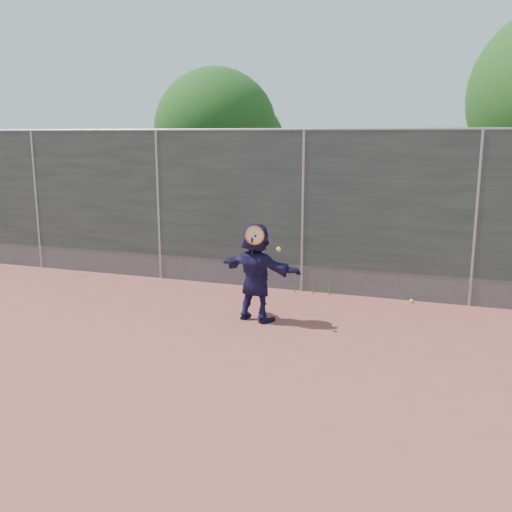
% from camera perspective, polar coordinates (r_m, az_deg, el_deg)
% --- Properties ---
extents(ground, '(80.00, 80.00, 0.00)m').
position_cam_1_polar(ground, '(7.74, -2.09, -10.00)').
color(ground, '#9E4C42').
rests_on(ground, ground).
extents(player, '(1.52, 0.84, 1.57)m').
position_cam_1_polar(player, '(8.97, 0.00, -1.63)').
color(player, '#1A163E').
rests_on(player, ground).
extents(ball_ground, '(0.07, 0.07, 0.07)m').
position_cam_1_polar(ball_ground, '(10.45, 15.29, -4.35)').
color(ball_ground, yellow).
rests_on(ball_ground, ground).
extents(fence, '(20.00, 0.06, 3.03)m').
position_cam_1_polar(fence, '(10.59, 4.71, 4.82)').
color(fence, '#38423D').
rests_on(fence, ground).
extents(swing_action, '(0.56, 0.15, 0.51)m').
position_cam_1_polar(swing_action, '(8.64, 0.10, 1.81)').
color(swing_action, orange).
rests_on(swing_action, ground).
extents(tree_left, '(3.15, 3.00, 4.53)m').
position_cam_1_polar(tree_left, '(14.32, -3.38, 12.13)').
color(tree_left, '#382314').
rests_on(tree_left, ground).
extents(weed_clump, '(0.68, 0.07, 0.30)m').
position_cam_1_polar(weed_clump, '(10.69, 5.95, -3.06)').
color(weed_clump, '#387226').
rests_on(weed_clump, ground).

